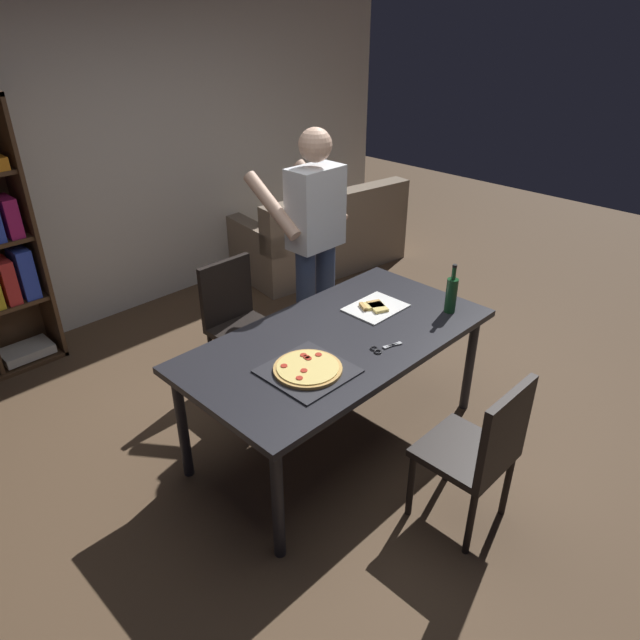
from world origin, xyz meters
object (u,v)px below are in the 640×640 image
Objects in this scene: pepperoni_pizza_on_tray at (308,369)px; wine_bottle at (451,294)px; couch at (322,239)px; kitchen_scissors at (382,348)px; dining_table at (338,346)px; chair_far_side at (237,316)px; person_serving_pizza at (314,239)px; chair_near_camera at (481,448)px.

pepperoni_pizza_on_tray is 1.33× the size of wine_bottle.
pepperoni_pizza_on_tray is 1.10m from wine_bottle.
couch is 9.07× the size of kitchen_scissors.
kitchen_scissors is at bearing -75.89° from dining_table.
person_serving_pizza is (0.55, -0.22, 0.49)m from chair_far_side.
chair_far_side is (0.00, 0.97, -0.17)m from dining_table.
chair_near_camera reaches higher than kitchen_scissors.
dining_table is 1.06× the size of person_serving_pizza.
wine_bottle is 0.65m from kitchen_scissors.
chair_near_camera is 1.05m from wine_bottle.
person_serving_pizza reaches higher than kitchen_scissors.
couch is 1.03× the size of person_serving_pizza.
chair_near_camera and chair_far_side have the same top height.
wine_bottle reaches higher than chair_near_camera.
couch is 3.14m from pepperoni_pizza_on_tray.
couch reaches higher than pepperoni_pizza_on_tray.
chair_far_side is 1.48m from wine_bottle.
chair_far_side is 0.51× the size of person_serving_pizza.
pepperoni_pizza_on_tray is at bearing 114.45° from chair_near_camera.
couch is at bearing 46.42° from dining_table.
person_serving_pizza is at bearing 53.85° from dining_table.
person_serving_pizza is 4.15× the size of pepperoni_pizza_on_tray.
pepperoni_pizza_on_tray is (-0.38, -1.10, 0.25)m from chair_far_side.
kitchen_scissors is at bearing 178.68° from wine_bottle.
dining_table is at bearing -126.15° from person_serving_pizza.
chair_far_side is at bearing 158.03° from person_serving_pizza.
chair_far_side reaches higher than kitchen_scissors.
wine_bottle is at bearing -1.32° from kitchen_scissors.
person_serving_pizza is at bearing 64.72° from kitchen_scissors.
chair_far_side is at bearing -151.67° from couch.
wine_bottle is at bearing -80.88° from person_serving_pizza.
chair_near_camera is 1.94m from chair_far_side.
chair_near_camera is at bearing -95.46° from kitchen_scissors.
wine_bottle is at bearing -60.35° from chair_far_side.
chair_near_camera is (-0.00, -0.97, -0.17)m from dining_table.
couch is at bearing 43.07° from pepperoni_pizza_on_tray.
person_serving_pizza reaches higher than chair_near_camera.
dining_table is at bearing 104.11° from kitchen_scissors.
pepperoni_pizza_on_tray is (-0.92, -0.88, -0.23)m from person_serving_pizza.
chair_near_camera is at bearing -90.00° from dining_table.
chair_near_camera is 2.14× the size of pepperoni_pizza_on_tray.
pepperoni_pizza_on_tray is (-2.27, -2.12, 0.46)m from couch.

